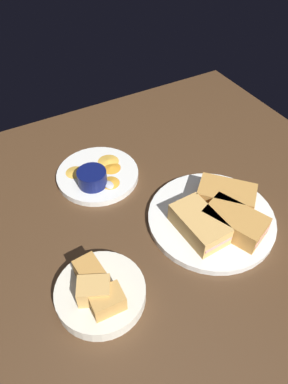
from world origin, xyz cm
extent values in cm
cube|color=#4C331E|center=(0.00, 0.00, -1.50)|extent=(110.00, 110.00, 3.00)
cylinder|color=white|center=(-4.03, -9.04, 0.80)|extent=(29.33, 29.33, 1.60)
cube|color=tan|center=(-5.99, -3.83, 4.00)|extent=(13.34, 8.19, 4.80)
cube|color=#DB938E|center=(-5.99, -3.83, 4.00)|extent=(13.57, 7.60, 0.80)
cube|color=#C68C42|center=(-9.24, -11.01, 4.00)|extent=(14.93, 12.03, 4.80)
cube|color=#DB938E|center=(-9.24, -11.01, 4.00)|extent=(14.93, 11.57, 0.80)
cube|color=#C68C42|center=(-2.07, -14.26, 4.00)|extent=(14.70, 14.41, 4.80)
cube|color=#DB938E|center=(-2.07, -14.26, 4.00)|extent=(14.48, 14.14, 0.80)
cylinder|color=navy|center=(-2.70, -15.50, 3.55)|extent=(7.02, 7.02, 3.90)
cylinder|color=black|center=(-2.70, -15.50, 5.10)|extent=(5.76, 5.76, 0.60)
cube|color=silver|center=(-7.96, -7.28, 1.85)|extent=(3.64, 5.06, 0.40)
ellipsoid|color=silver|center=(-4.99, -11.91, 2.00)|extent=(3.58, 3.88, 0.80)
cylinder|color=white|center=(22.47, 7.95, 0.80)|extent=(21.24, 21.24, 1.60)
cylinder|color=#0C144C|center=(19.29, 10.60, 3.57)|extent=(7.32, 7.32, 3.94)
cylinder|color=olive|center=(19.29, 10.60, 5.14)|extent=(6.01, 6.01, 0.60)
cube|color=silver|center=(22.04, 7.91, 1.85)|extent=(5.55, 1.28, 0.40)
ellipsoid|color=silver|center=(16.56, 7.43, 2.00)|extent=(3.38, 2.47, 0.80)
cone|color=gold|center=(22.32, 11.62, 1.90)|extent=(5.71, 5.71, 0.60)
cone|color=gold|center=(25.07, 3.65, 1.90)|extent=(8.03, 8.03, 0.60)
cone|color=gold|center=(25.36, 13.07, 1.90)|extent=(5.39, 5.39, 0.60)
cone|color=orange|center=(22.30, 4.06, 1.90)|extent=(6.99, 6.99, 0.60)
cone|color=gold|center=(17.36, 6.72, 1.90)|extent=(6.82, 6.82, 0.60)
cylinder|color=silver|center=(-9.31, 21.29, 1.50)|extent=(17.52, 17.52, 3.00)
cube|color=tan|center=(-13.11, 21.39, 4.92)|extent=(4.69, 6.21, 3.85)
cube|color=tan|center=(-10.27, 22.65, 5.16)|extent=(6.54, 7.31, 4.32)
cube|color=#C68C42|center=(-6.33, 21.84, 4.99)|extent=(6.33, 4.86, 3.97)
camera|label=1|loc=(-42.99, 30.37, 64.29)|focal=33.31mm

